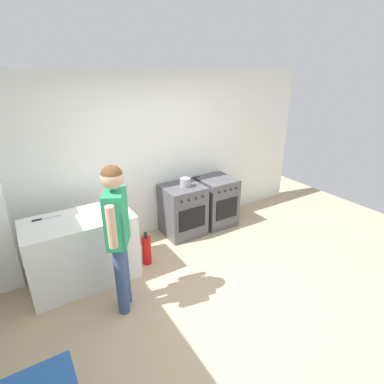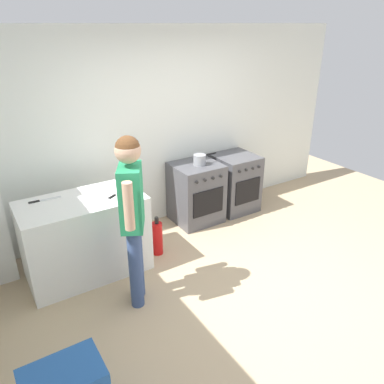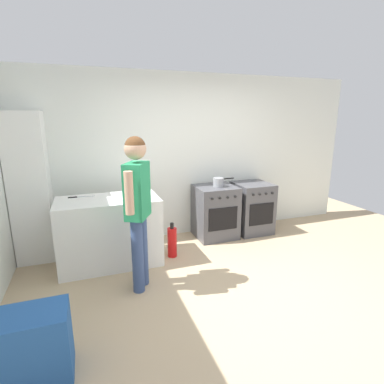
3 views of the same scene
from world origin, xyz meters
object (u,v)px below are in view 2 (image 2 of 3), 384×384
oven_right (235,183)px  knife_utility (109,199)px  pot (200,160)px  person (132,208)px  oven_left (196,193)px  knife_carving (44,200)px  fire_extinguisher (157,238)px

oven_right → knife_utility: 2.24m
pot → person: (-1.46, -1.09, 0.13)m
person → oven_right: bearing=27.9°
knife_utility → oven_left: bearing=19.7°
knife_utility → knife_carving: (-0.59, 0.34, -0.00)m
knife_utility → person: person is taller
oven_right → knife_utility: size_ratio=3.69×
person → oven_left: bearing=38.1°
pot → oven_left: bearing=132.8°
oven_right → pot: pot is taller
knife_utility → person: size_ratio=0.13×
knife_carving → person: bearing=-57.6°
oven_left → oven_right: 0.69m
pot → person: person is taller
knife_utility → fire_extinguisher: knife_utility is taller
knife_utility → knife_carving: size_ratio=0.70×
oven_left → pot: 0.50m
pot → fire_extinguisher: (-0.90, -0.44, -0.71)m
pot → knife_utility: bearing=-162.0°
pot → knife_utility: pot is taller
knife_carving → pot: bearing=3.9°
knife_utility → person: 0.62m
oven_right → knife_carving: 2.76m
oven_left → knife_utility: bearing=-160.3°
oven_right → knife_carving: knife_carving is taller
oven_left → knife_carving: 2.09m
oven_left → knife_carving: bearing=-175.0°
oven_right → knife_utility: (-2.13, -0.52, 0.48)m
pot → person: 1.83m
oven_left → pot: size_ratio=2.43×
knife_carving → oven_left: bearing=5.0°
oven_left → person: (-1.43, -1.12, 0.63)m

